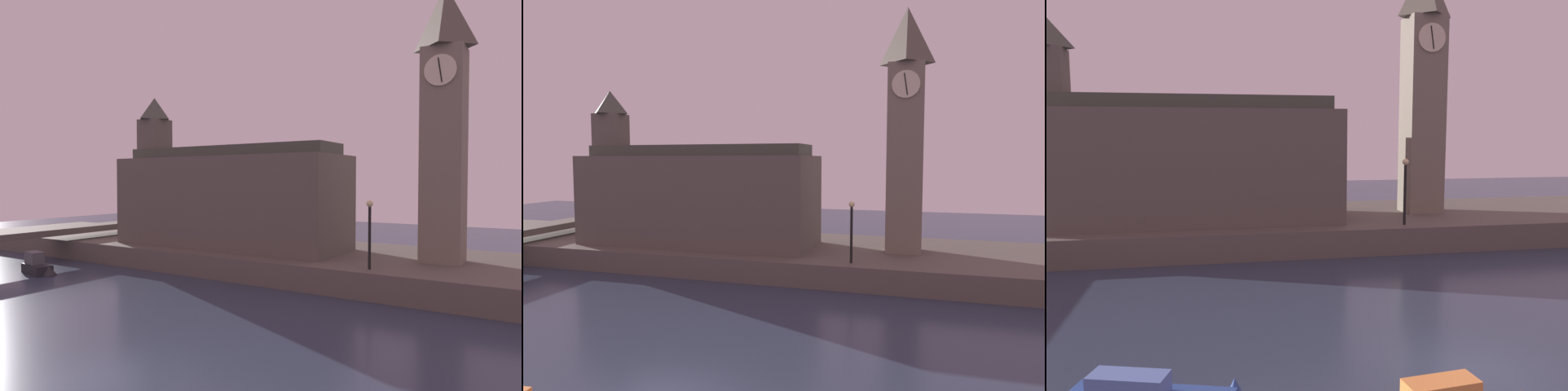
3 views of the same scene
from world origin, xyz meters
TOP-DOWN VIEW (x-y plane):
  - ground_plane at (0.00, 0.00)m, footprint 120.00×120.00m
  - far_embankment at (0.00, 20.00)m, footprint 70.00×12.00m
  - clock_tower at (6.73, 19.75)m, footprint 2.56×2.59m
  - parliament_hall at (-8.57, 18.70)m, footprint 17.38×6.22m
  - streetlamp at (3.84, 15.18)m, footprint 0.36×0.36m
  - boat_barge_dark at (-17.33, 9.30)m, footprint 3.35×1.64m

SIDE VIEW (x-z plane):
  - ground_plane at x=0.00m, z-range 0.00..0.00m
  - boat_barge_dark at x=-17.33m, z-range -0.22..1.25m
  - far_embankment at x=0.00m, z-range 0.00..1.50m
  - streetlamp at x=3.84m, z-range 1.98..5.75m
  - parliament_hall at x=-8.57m, z-range -0.66..10.99m
  - clock_tower at x=6.73m, z-range 1.80..18.10m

